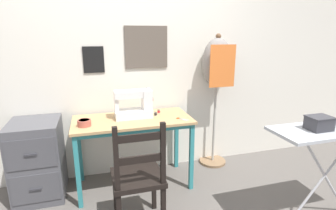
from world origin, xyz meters
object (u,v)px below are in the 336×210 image
(ironing_board, at_px, (332,133))
(sewing_machine, at_px, (135,105))
(thread_spool_near_machine, at_px, (156,114))
(storage_box, at_px, (319,123))
(scissors, at_px, (181,119))
(wooden_chair, at_px, (138,178))
(fabric_bowl, at_px, (84,123))
(thread_spool_mid_table, at_px, (159,111))
(filing_cabinet, at_px, (38,160))
(dress_form, at_px, (217,70))

(ironing_board, bearing_deg, sewing_machine, 144.66)
(thread_spool_near_machine, height_order, storage_box, storage_box)
(sewing_machine, height_order, storage_box, sewing_machine)
(scissors, bearing_deg, wooden_chair, -136.69)
(sewing_machine, bearing_deg, fabric_bowl, -164.99)
(scissors, xyz_separation_m, thread_spool_mid_table, (-0.16, 0.26, 0.02))
(scissors, height_order, filing_cabinet, filing_cabinet)
(fabric_bowl, relative_size, wooden_chair, 0.13)
(thread_spool_near_machine, xyz_separation_m, filing_cabinet, (-1.15, 0.03, -0.37))
(wooden_chair, relative_size, storage_box, 5.08)
(sewing_machine, relative_size, ironing_board, 0.38)
(storage_box, bearing_deg, fabric_bowl, 153.50)
(fabric_bowl, relative_size, dress_form, 0.08)
(filing_cabinet, xyz_separation_m, dress_form, (1.91, 0.15, 0.77))
(thread_spool_near_machine, bearing_deg, dress_form, 13.19)
(filing_cabinet, height_order, dress_form, dress_form)
(fabric_bowl, bearing_deg, ironing_board, -24.52)
(thread_spool_mid_table, bearing_deg, filing_cabinet, -178.00)
(thread_spool_near_machine, bearing_deg, wooden_chair, -114.74)
(thread_spool_near_machine, relative_size, dress_form, 0.02)
(sewing_machine, relative_size, storage_box, 2.08)
(filing_cabinet, bearing_deg, storage_box, -25.16)
(fabric_bowl, xyz_separation_m, scissors, (0.91, -0.05, -0.03))
(thread_spool_mid_table, distance_m, wooden_chair, 0.89)
(dress_form, relative_size, ironing_board, 1.55)
(fabric_bowl, distance_m, wooden_chair, 0.74)
(filing_cabinet, relative_size, dress_form, 0.49)
(wooden_chair, height_order, dress_form, dress_form)
(thread_spool_mid_table, xyz_separation_m, dress_form, (0.71, 0.10, 0.41))
(scissors, bearing_deg, fabric_bowl, 176.63)
(dress_form, relative_size, storage_box, 8.47)
(thread_spool_near_machine, relative_size, storage_box, 0.20)
(wooden_chair, distance_m, ironing_board, 1.58)
(sewing_machine, height_order, thread_spool_near_machine, sewing_machine)
(filing_cabinet, height_order, storage_box, storage_box)
(thread_spool_mid_table, distance_m, filing_cabinet, 1.26)
(dress_form, distance_m, ironing_board, 1.31)
(scissors, relative_size, ironing_board, 0.13)
(storage_box, bearing_deg, scissors, 135.83)
(wooden_chair, bearing_deg, fabric_bowl, 125.64)
(scissors, relative_size, filing_cabinet, 0.17)
(thread_spool_near_machine, distance_m, dress_form, 0.88)
(thread_spool_near_machine, xyz_separation_m, storage_box, (1.05, -1.00, 0.13))
(scissors, bearing_deg, sewing_machine, 155.90)
(sewing_machine, xyz_separation_m, storage_box, (1.26, -1.00, 0.02))
(dress_form, height_order, storage_box, dress_form)
(sewing_machine, bearing_deg, scissors, -24.10)
(dress_form, distance_m, storage_box, 1.25)
(sewing_machine, height_order, filing_cabinet, sewing_machine)
(sewing_machine, xyz_separation_m, ironing_board, (1.41, -1.00, -0.08))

